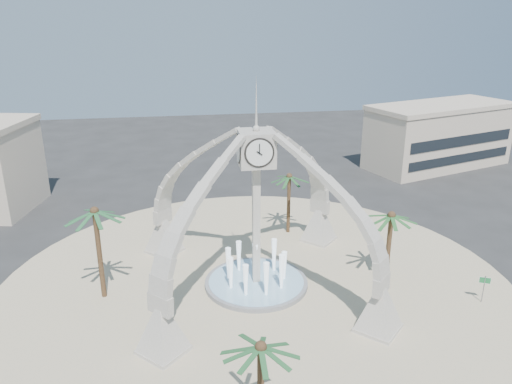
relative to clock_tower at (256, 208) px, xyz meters
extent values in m
plane|color=#282828|center=(0.00, 0.00, -6.49)|extent=(140.00, 140.00, 0.00)
cylinder|color=tan|center=(0.00, 0.00, -6.46)|extent=(40.00, 40.00, 0.06)
cube|color=beige|center=(0.00, 0.00, -1.59)|extent=(0.55, 0.55, 9.80)
cube|color=beige|center=(0.00, 0.00, 4.56)|extent=(2.50, 2.50, 2.50)
cone|color=beige|center=(0.00, 0.00, 7.81)|extent=(0.20, 0.20, 4.00)
cylinder|color=white|center=(0.00, -1.29, 4.56)|extent=(1.84, 0.04, 1.84)
pyramid|color=beige|center=(7.07, 7.07, -4.89)|extent=(3.80, 3.80, 3.20)
pyramid|color=beige|center=(-7.07, 7.07, -4.89)|extent=(3.80, 3.80, 3.20)
pyramid|color=beige|center=(-7.07, -7.07, -4.89)|extent=(3.80, 3.80, 3.20)
pyramid|color=beige|center=(7.07, -7.07, -4.89)|extent=(3.80, 3.80, 3.20)
cylinder|color=gray|center=(0.00, 0.00, -6.29)|extent=(8.00, 8.00, 0.40)
cylinder|color=#96C4E0|center=(0.00, 0.00, -6.07)|extent=(7.40, 7.40, 0.04)
cone|color=white|center=(0.00, 0.00, -4.47)|extent=(0.60, 0.60, 3.20)
cube|color=#C2B097|center=(30.00, 28.00, -2.49)|extent=(21.49, 13.79, 8.00)
cube|color=#C2B097|center=(30.00, 28.00, 1.81)|extent=(21.87, 14.17, 0.60)
cylinder|color=brown|center=(10.29, -0.87, -3.64)|extent=(0.37, 0.37, 5.69)
cylinder|color=brown|center=(-11.51, 0.25, -2.97)|extent=(0.37, 0.37, 7.05)
cylinder|color=brown|center=(4.69, 9.38, -3.57)|extent=(0.34, 0.34, 5.83)
cylinder|color=slate|center=(15.91, -5.14, -5.38)|extent=(0.07, 0.07, 2.22)
cube|color=#1C7037|center=(15.91, -5.14, -4.63)|extent=(0.70, 0.35, 0.44)
cube|color=white|center=(15.91, -5.14, -4.63)|extent=(0.75, 0.36, 0.51)
camera|label=1|loc=(-5.63, -33.69, 13.56)|focal=35.00mm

